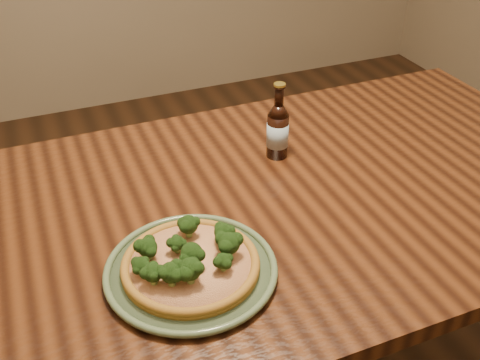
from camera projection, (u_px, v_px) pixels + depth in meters
name	position (u px, v px, depth m)	size (l,w,h in m)	color
table	(281.00, 224.00, 1.34)	(1.60, 0.90, 0.75)	#45210E
plate	(191.00, 270.00, 1.06)	(0.33, 0.33, 0.02)	#526545
pizza	(190.00, 262.00, 1.05)	(0.26, 0.26, 0.07)	#9A6A22
beer_bottle	(278.00, 130.00, 1.38)	(0.05, 0.05, 0.20)	black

